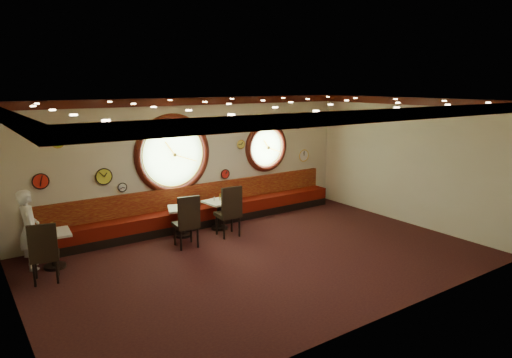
{
  "coord_description": "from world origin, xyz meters",
  "views": [
    {
      "loc": [
        -5.16,
        -7.2,
        3.56
      ],
      "look_at": [
        0.35,
        0.8,
        1.5
      ],
      "focal_mm": 32.0,
      "sensor_mm": 36.0,
      "label": 1
    }
  ],
  "objects_px": {
    "chair_a": "(44,249)",
    "waiter": "(29,229)",
    "condiment_b_pepper": "(184,206)",
    "condiment_b_salt": "(180,205)",
    "condiment_a_salt": "(50,229)",
    "chair_c": "(230,208)",
    "condiment_c_bottle": "(220,197)",
    "table_c": "(219,211)",
    "table_b": "(183,218)",
    "condiment_c_pepper": "(220,199)",
    "condiment_a_pepper": "(53,230)",
    "condiment_a_bottle": "(52,226)",
    "condiment_b_bottle": "(182,203)",
    "table_a": "(53,245)",
    "condiment_c_salt": "(214,199)",
    "chair_b": "(187,218)"
  },
  "relations": [
    {
      "from": "condiment_a_salt",
      "to": "condiment_a_bottle",
      "type": "height_order",
      "value": "condiment_a_bottle"
    },
    {
      "from": "condiment_c_bottle",
      "to": "table_b",
      "type": "bearing_deg",
      "value": -177.38
    },
    {
      "from": "table_a",
      "to": "table_c",
      "type": "height_order",
      "value": "table_a"
    },
    {
      "from": "chair_a",
      "to": "condiment_c_pepper",
      "type": "xyz_separation_m",
      "value": [
        4.19,
        0.95,
        0.11
      ]
    },
    {
      "from": "condiment_b_pepper",
      "to": "condiment_b_bottle",
      "type": "xyz_separation_m",
      "value": [
        0.02,
        0.13,
        0.02
      ]
    },
    {
      "from": "condiment_c_bottle",
      "to": "chair_b",
      "type": "bearing_deg",
      "value": -147.83
    },
    {
      "from": "condiment_b_pepper",
      "to": "condiment_b_salt",
      "type": "bearing_deg",
      "value": 136.1
    },
    {
      "from": "table_b",
      "to": "condiment_b_pepper",
      "type": "height_order",
      "value": "condiment_b_pepper"
    },
    {
      "from": "table_c",
      "to": "chair_c",
      "type": "xyz_separation_m",
      "value": [
        -0.09,
        -0.66,
        0.25
      ]
    },
    {
      "from": "condiment_a_pepper",
      "to": "condiment_c_bottle",
      "type": "bearing_deg",
      "value": 5.02
    },
    {
      "from": "chair_b",
      "to": "condiment_c_bottle",
      "type": "distance_m",
      "value": 1.54
    },
    {
      "from": "chair_b",
      "to": "table_c",
      "type": "bearing_deg",
      "value": 36.81
    },
    {
      "from": "condiment_b_salt",
      "to": "condiment_a_bottle",
      "type": "xyz_separation_m",
      "value": [
        -2.82,
        -0.2,
        0.06
      ]
    },
    {
      "from": "table_a",
      "to": "condiment_b_salt",
      "type": "distance_m",
      "value": 2.88
    },
    {
      "from": "condiment_a_salt",
      "to": "condiment_c_salt",
      "type": "bearing_deg",
      "value": 4.56
    },
    {
      "from": "table_c",
      "to": "waiter",
      "type": "height_order",
      "value": "waiter"
    },
    {
      "from": "chair_b",
      "to": "waiter",
      "type": "height_order",
      "value": "waiter"
    },
    {
      "from": "chair_b",
      "to": "condiment_b_pepper",
      "type": "height_order",
      "value": "chair_b"
    },
    {
      "from": "table_b",
      "to": "chair_a",
      "type": "bearing_deg",
      "value": -163.18
    },
    {
      "from": "table_a",
      "to": "condiment_c_salt",
      "type": "relative_size",
      "value": 6.95
    },
    {
      "from": "condiment_c_bottle",
      "to": "condiment_c_pepper",
      "type": "bearing_deg",
      "value": -113.73
    },
    {
      "from": "condiment_a_salt",
      "to": "condiment_b_salt",
      "type": "distance_m",
      "value": 2.89
    },
    {
      "from": "condiment_c_bottle",
      "to": "table_c",
      "type": "bearing_deg",
      "value": -140.85
    },
    {
      "from": "condiment_a_salt",
      "to": "chair_c",
      "type": "bearing_deg",
      "value": -6.72
    },
    {
      "from": "table_a",
      "to": "table_c",
      "type": "distance_m",
      "value": 3.89
    },
    {
      "from": "table_a",
      "to": "condiment_c_salt",
      "type": "distance_m",
      "value": 3.83
    },
    {
      "from": "condiment_b_salt",
      "to": "waiter",
      "type": "xyz_separation_m",
      "value": [
        -3.21,
        -0.05,
        0.03
      ]
    },
    {
      "from": "table_a",
      "to": "condiment_c_bottle",
      "type": "xyz_separation_m",
      "value": [
        3.95,
        0.33,
        0.34
      ]
    },
    {
      "from": "condiment_a_pepper",
      "to": "table_c",
      "type": "bearing_deg",
      "value": 4.34
    },
    {
      "from": "condiment_b_salt",
      "to": "condiment_a_pepper",
      "type": "distance_m",
      "value": 2.84
    },
    {
      "from": "waiter",
      "to": "condiment_b_salt",
      "type": "bearing_deg",
      "value": -86.95
    },
    {
      "from": "chair_a",
      "to": "condiment_c_bottle",
      "type": "distance_m",
      "value": 4.34
    },
    {
      "from": "condiment_a_salt",
      "to": "condiment_c_bottle",
      "type": "xyz_separation_m",
      "value": [
        3.97,
        0.26,
        0.03
      ]
    },
    {
      "from": "condiment_b_pepper",
      "to": "condiment_c_bottle",
      "type": "xyz_separation_m",
      "value": [
        1.03,
        0.09,
        0.05
      ]
    },
    {
      "from": "condiment_a_salt",
      "to": "condiment_c_salt",
      "type": "relative_size",
      "value": 0.89
    },
    {
      "from": "condiment_b_pepper",
      "to": "condiment_b_bottle",
      "type": "height_order",
      "value": "condiment_b_bottle"
    },
    {
      "from": "condiment_b_pepper",
      "to": "condiment_c_salt",
      "type": "bearing_deg",
      "value": 8.62
    },
    {
      "from": "table_c",
      "to": "chair_b",
      "type": "xyz_separation_m",
      "value": [
        -1.23,
        -0.76,
        0.23
      ]
    },
    {
      "from": "waiter",
      "to": "chair_a",
      "type": "bearing_deg",
      "value": -172.72
    },
    {
      "from": "table_a",
      "to": "condiment_c_pepper",
      "type": "bearing_deg",
      "value": 4.0
    },
    {
      "from": "condiment_a_pepper",
      "to": "waiter",
      "type": "xyz_separation_m",
      "value": [
        -0.38,
        0.26,
        0.01
      ]
    },
    {
      "from": "condiment_a_salt",
      "to": "condiment_a_pepper",
      "type": "distance_m",
      "value": 0.1
    },
    {
      "from": "condiment_c_salt",
      "to": "condiment_b_pepper",
      "type": "distance_m",
      "value": 0.89
    },
    {
      "from": "chair_b",
      "to": "chair_a",
      "type": "bearing_deg",
      "value": -171.27
    },
    {
      "from": "waiter",
      "to": "table_c",
      "type": "bearing_deg",
      "value": -87.44
    },
    {
      "from": "chair_a",
      "to": "waiter",
      "type": "xyz_separation_m",
      "value": [
        -0.08,
        0.92,
        0.14
      ]
    },
    {
      "from": "table_b",
      "to": "chair_c",
      "type": "height_order",
      "value": "chair_c"
    },
    {
      "from": "table_a",
      "to": "condiment_c_bottle",
      "type": "distance_m",
      "value": 3.97
    },
    {
      "from": "condiment_a_salt",
      "to": "condiment_b_bottle",
      "type": "distance_m",
      "value": 2.97
    },
    {
      "from": "chair_a",
      "to": "waiter",
      "type": "distance_m",
      "value": 0.93
    }
  ]
}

